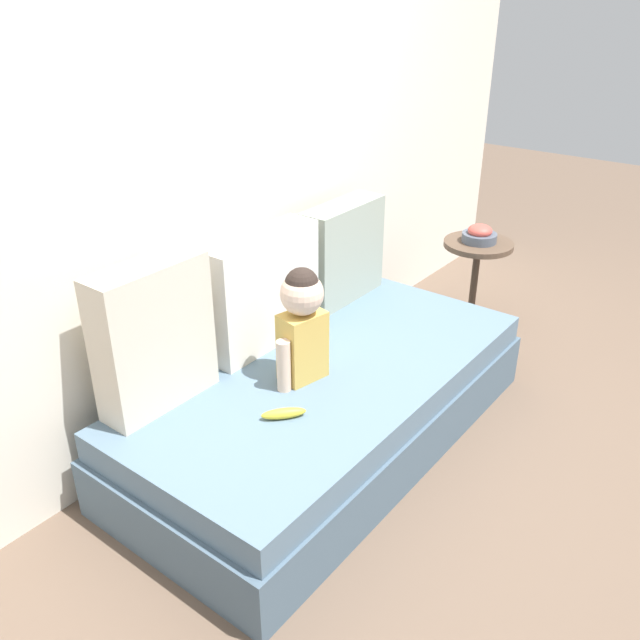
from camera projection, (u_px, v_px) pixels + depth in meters
ground_plane at (329, 438)px, 2.98m from camera, size 12.00×12.00×0.00m
back_wall at (215, 146)px, 2.75m from camera, size 5.13×0.10×2.44m
couch at (329, 404)px, 2.90m from camera, size 1.93×0.93×0.37m
throw_pillow_left at (154, 336)px, 2.46m from camera, size 0.46×0.16×0.57m
throw_pillow_center at (262, 290)px, 2.89m from camera, size 0.59×0.16×0.51m
throw_pillow_right at (342, 252)px, 3.32m from camera, size 0.50×0.16×0.50m
toddler at (302, 320)px, 2.62m from camera, size 0.29×0.17×0.48m
banana at (284, 413)px, 2.48m from camera, size 0.16×0.14×0.04m
side_table at (476, 262)px, 3.77m from camera, size 0.39×0.39×0.53m
fruit_bowl at (480, 235)px, 3.69m from camera, size 0.19×0.19×0.10m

